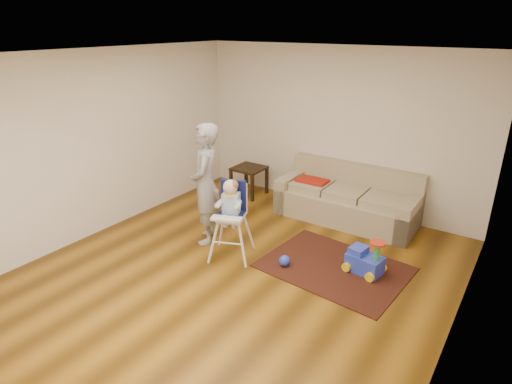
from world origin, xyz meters
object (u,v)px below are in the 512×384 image
Objects in this scene: toy_ball at (285,261)px; high_chair at (231,220)px; side_table at (249,181)px; sofa at (347,195)px; adult at (206,184)px; ride_on_toy at (366,255)px.

high_chair reaches higher than toy_ball.
side_table is at bearing 96.81° from high_chair.
sofa is 15.13× the size of toy_ball.
adult is at bearing 141.08° from high_chair.
high_chair is 0.69m from adult.
toy_ball is (1.86, -1.83, -0.18)m from side_table.
high_chair is at bearing -167.86° from toy_ball.
high_chair reaches higher than side_table.
side_table reaches higher than toy_ball.
sofa is 2.34m from adult.
high_chair is (-0.82, -1.99, 0.11)m from sofa.
side_table is 0.31× the size of adult.
high_chair is 0.64× the size of adult.
adult is at bearing -73.75° from side_table.
sofa reaches higher than ride_on_toy.
side_table is 3.63× the size of toy_ball.
ride_on_toy is 3.30× the size of toy_ball.
side_table is 1.10× the size of ride_on_toy.
high_chair is (-0.75, -0.16, 0.45)m from toy_ball.
side_table reaches higher than ride_on_toy.
adult is (-1.33, 0.01, 0.79)m from toy_ball.
high_chair is (-1.68, -0.62, 0.28)m from ride_on_toy.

